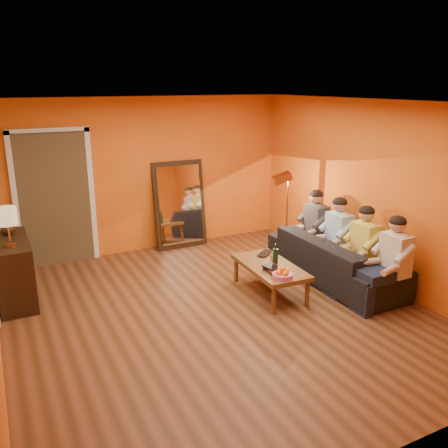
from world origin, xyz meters
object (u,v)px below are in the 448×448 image
tumbler (273,258)px  coffee_table (270,279)px  dog (360,267)px  vase (8,228)px  wine_bottle (276,255)px  laptop (268,254)px  floor_lamp (287,218)px  person_mid_right (338,238)px  table_lamp (8,227)px  person_mid_left (364,249)px  person_far_left (395,262)px  sideboard (14,270)px  mirror_frame (180,204)px  sofa (334,259)px  person_far_right (315,228)px

tumbler → coffee_table: bearing=-135.0°
dog → vase: 4.82m
dog → wine_bottle: 1.21m
laptop → vase: (-3.33, 1.25, 0.51)m
wine_bottle → laptop: bearing=72.0°
floor_lamp → person_mid_right: 0.98m
table_lamp → laptop: size_ratio=1.57×
table_lamp → person_mid_left: (4.37, -1.53, -0.49)m
person_far_left → sideboard: bearing=151.4°
floor_lamp → laptop: bearing=-119.9°
sideboard → tumbler: (3.27, -1.23, 0.04)m
mirror_frame → tumbler: bearing=-78.3°
person_mid_right → sofa: bearing=-142.4°
dog → person_far_left: 0.59m
mirror_frame → floor_lamp: mirror_frame is taller
mirror_frame → vase: bearing=-163.4°
laptop → vase: bearing=122.8°
mirror_frame → person_far_left: (1.58, -3.46, -0.15)m
floor_lamp → wine_bottle: floor_lamp is taller
person_far_right → vase: bearing=167.4°
floor_lamp → dog: 1.55m
wine_bottle → tumbler: 0.22m
wine_bottle → laptop: 0.44m
person_mid_left → person_far_left: bearing=-90.0°
mirror_frame → table_lamp: (-2.79, -1.38, 0.34)m
coffee_table → person_far_right: size_ratio=1.00×
coffee_table → vase: (-3.15, 1.60, 0.73)m
tumbler → vase: bearing=155.7°
table_lamp → mirror_frame: bearing=26.3°
mirror_frame → laptop: 2.17m
table_lamp → wine_bottle: size_ratio=1.65×
table_lamp → dog: 4.63m
dog → person_far_left: size_ratio=0.60×
sofa → person_far_right: (0.13, 0.65, 0.28)m
person_mid_left → sofa: bearing=106.1°
tumbler → person_far_right: bearing=24.3°
floor_lamp → wine_bottle: (-0.88, -1.04, -0.14)m
table_lamp → dog: table_lamp is taller
person_mid_left → tumbler: 1.27m
coffee_table → dog: bearing=-20.9°
person_far_left → person_mid_right: size_ratio=1.00×
sofa → person_far_right: 0.72m
floor_lamp → person_mid_left: floor_lamp is taller
dog → vase: vase is taller
sideboard → wine_bottle: bearing=-23.6°
table_lamp → vase: table_lamp is taller
coffee_table → dog: size_ratio=1.66×
table_lamp → dog: size_ratio=0.70×
wine_bottle → sofa: bearing=1.0°
sideboard → person_mid_left: size_ratio=0.97×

